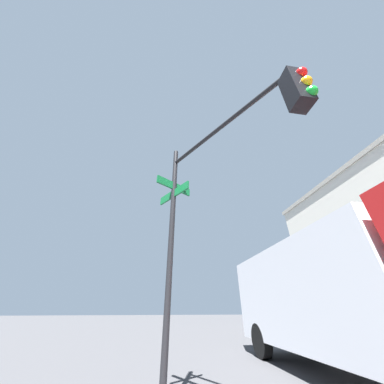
{
  "coord_description": "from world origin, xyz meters",
  "views": [
    {
      "loc": [
        -3.36,
        -7.06,
        1.47
      ],
      "look_at": [
        -7.81,
        -6.39,
        4.16
      ],
      "focal_mm": 18.17,
      "sensor_mm": 36.0,
      "label": 1
    }
  ],
  "objects": [
    {
      "name": "traffic_signal_near",
      "position": [
        -6.24,
        -6.09,
        3.73
      ],
      "size": [
        3.29,
        2.3,
        5.24
      ],
      "color": "black",
      "rests_on": "ground_plane"
    },
    {
      "name": "box_truck_second",
      "position": [
        -8.05,
        -2.46,
        1.81
      ],
      "size": [
        8.99,
        2.48,
        3.2
      ],
      "color": "#B21919",
      "rests_on": "ground_plane"
    }
  ]
}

